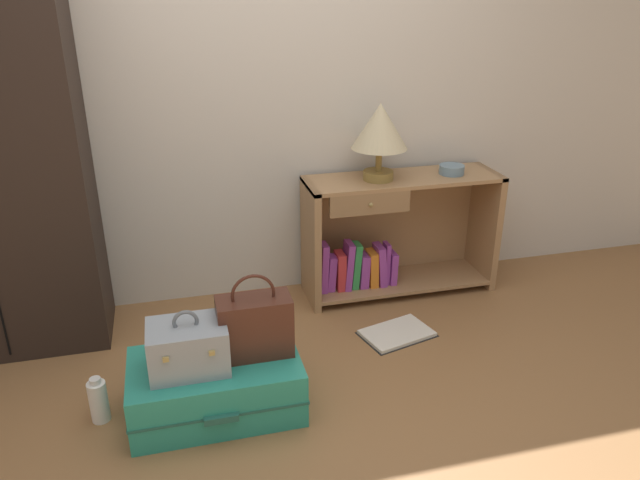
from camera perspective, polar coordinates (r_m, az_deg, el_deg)
name	(u,v)px	position (r m, az deg, el deg)	size (l,w,h in m)	color
ground_plane	(315,453)	(2.58, -0.48, -19.36)	(9.00, 9.00, 0.00)	olive
back_wall	(247,70)	(3.41, -6.91, 15.53)	(6.40, 0.10, 2.60)	beige
bookshelf	(390,236)	(3.62, 6.62, 0.34)	(1.13, 0.37, 0.72)	#A37A51
table_lamp	(380,129)	(3.36, 5.65, 10.34)	(0.31, 0.31, 0.43)	olive
bowl	(452,169)	(3.60, 12.27, 6.49)	(0.14, 0.14, 0.05)	slate
suitcase_large	(216,386)	(2.75, -9.73, -13.38)	(0.74, 0.45, 0.25)	teal
train_case	(188,347)	(2.60, -12.29, -9.79)	(0.32, 0.24, 0.28)	#8E99A3
handbag	(255,325)	(2.63, -6.16, -7.98)	(0.32, 0.16, 0.38)	#472319
bottle	(99,401)	(2.84, -20.08, -13.99)	(0.08, 0.08, 0.21)	white
open_book_on_floor	(397,333)	(3.31, 7.23, -8.70)	(0.43, 0.34, 0.02)	white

